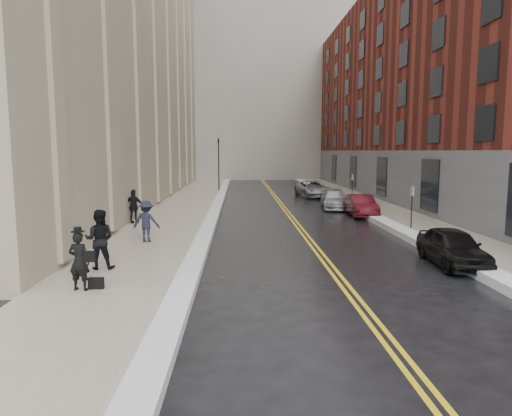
{
  "coord_description": "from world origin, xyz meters",
  "views": [
    {
      "loc": [
        -0.61,
        -14.06,
        3.98
      ],
      "look_at": [
        0.07,
        4.84,
        1.6
      ],
      "focal_mm": 32.0,
      "sensor_mm": 36.0,
      "label": 1
    }
  ],
  "objects": [
    {
      "name": "pedestrian_c",
      "position": [
        -6.2,
        10.06,
        1.05
      ],
      "size": [
        1.12,
        0.63,
        1.8
      ],
      "primitive_type": "imported",
      "rotation": [
        0.0,
        0.0,
        2.95
      ],
      "color": "black",
      "rests_on": "sidewalk_left"
    },
    {
      "name": "car_maroon",
      "position": [
        6.8,
        13.3,
        0.66
      ],
      "size": [
        1.5,
        4.01,
        1.31
      ],
      "primitive_type": "imported",
      "rotation": [
        0.0,
        0.0,
        -0.03
      ],
      "color": "#470C14",
      "rests_on": "ground"
    },
    {
      "name": "car_black",
      "position": [
        6.8,
        1.25,
        0.65
      ],
      "size": [
        1.75,
        3.91,
        1.31
      ],
      "primitive_type": "imported",
      "rotation": [
        0.0,
        0.0,
        -0.05
      ],
      "color": "black",
      "rests_on": "ground"
    },
    {
      "name": "pedestrian_main",
      "position": [
        -5.02,
        -1.67,
        0.97
      ],
      "size": [
        0.66,
        0.49,
        1.64
      ],
      "primitive_type": "imported",
      "rotation": [
        0.0,
        0.0,
        2.97
      ],
      "color": "black",
      "rests_on": "sidewalk_left"
    },
    {
      "name": "tower_far_left",
      "position": [
        -12.0,
        72.0,
        30.0
      ],
      "size": [
        22.0,
        18.0,
        60.0
      ],
      "primitive_type": "cube",
      "color": "slate",
      "rests_on": "ground"
    },
    {
      "name": "snow_ridge_right",
      "position": [
        7.15,
        16.0,
        0.15
      ],
      "size": [
        0.85,
        60.8,
        0.3
      ],
      "primitive_type": "cube",
      "color": "white",
      "rests_on": "ground"
    },
    {
      "name": "lane_stripe_b",
      "position": [
        2.62,
        16.0,
        0.0
      ],
      "size": [
        0.12,
        64.0,
        0.01
      ],
      "primitive_type": "cube",
      "color": "gold",
      "rests_on": "ground"
    },
    {
      "name": "pedestrian_b",
      "position": [
        -4.55,
        5.08,
        1.02
      ],
      "size": [
        1.18,
        0.75,
        1.75
      ],
      "primitive_type": "imported",
      "rotation": [
        0.0,
        0.0,
        3.05
      ],
      "color": "#1A1C2F",
      "rests_on": "sidewalk_left"
    },
    {
      "name": "ground",
      "position": [
        0.0,
        0.0,
        0.0
      ],
      "size": [
        160.0,
        160.0,
        0.0
      ],
      "primitive_type": "plane",
      "color": "black",
      "rests_on": "ground"
    },
    {
      "name": "tower_far_center",
      "position": [
        1.0,
        56.0,
        26.0
      ],
      "size": [
        28.0,
        16.0,
        52.0
      ],
      "primitive_type": "cube",
      "color": "gray",
      "rests_on": "ground"
    },
    {
      "name": "snow_ridge_left",
      "position": [
        -2.2,
        16.0,
        0.13
      ],
      "size": [
        0.7,
        60.8,
        0.26
      ],
      "primitive_type": "cube",
      "color": "white",
      "rests_on": "ground"
    },
    {
      "name": "building_right",
      "position": [
        17.5,
        23.0,
        9.0
      ],
      "size": [
        14.0,
        50.0,
        18.0
      ],
      "primitive_type": "cube",
      "color": "maroon",
      "rests_on": "ground"
    },
    {
      "name": "car_silver_far",
      "position": [
        5.77,
        25.0,
        0.7
      ],
      "size": [
        2.93,
        5.31,
        1.41
      ],
      "primitive_type": "imported",
      "rotation": [
        0.0,
        0.0,
        0.12
      ],
      "color": "#929499",
      "rests_on": "ground"
    },
    {
      "name": "lane_stripe_a",
      "position": [
        2.38,
        16.0,
        0.0
      ],
      "size": [
        0.12,
        64.0,
        0.01
      ],
      "primitive_type": "cube",
      "color": "gold",
      "rests_on": "ground"
    },
    {
      "name": "pedestrian_a",
      "position": [
        -5.17,
        0.66,
        1.13
      ],
      "size": [
        0.97,
        0.77,
        1.95
      ],
      "primitive_type": "imported",
      "rotation": [
        0.0,
        0.0,
        3.17
      ],
      "color": "black",
      "rests_on": "sidewalk_left"
    },
    {
      "name": "tower_far_right",
      "position": [
        14.0,
        66.0,
        22.0
      ],
      "size": [
        22.0,
        18.0,
        44.0
      ],
      "primitive_type": "cube",
      "color": "slate",
      "rests_on": "ground"
    },
    {
      "name": "sidewalk_right",
      "position": [
        9.0,
        16.0,
        0.07
      ],
      "size": [
        3.0,
        64.0,
        0.15
      ],
      "primitive_type": "cube",
      "color": "gray",
      "rests_on": "ground"
    },
    {
      "name": "parking_sign_near",
      "position": [
        7.9,
        8.0,
        1.36
      ],
      "size": [
        0.06,
        0.35,
        2.23
      ],
      "color": "black",
      "rests_on": "ground"
    },
    {
      "name": "sidewalk_left",
      "position": [
        -4.5,
        16.0,
        0.07
      ],
      "size": [
        4.0,
        64.0,
        0.15
      ],
      "primitive_type": "cube",
      "color": "gray",
      "rests_on": "ground"
    },
    {
      "name": "car_silver_near",
      "position": [
        5.99,
        17.04,
        0.64
      ],
      "size": [
        2.26,
        4.58,
        1.28
      ],
      "primitive_type": "imported",
      "rotation": [
        0.0,
        0.0,
        -0.11
      ],
      "color": "#9CA0A4",
      "rests_on": "ground"
    },
    {
      "name": "traffic_signal",
      "position": [
        -2.6,
        30.0,
        3.08
      ],
      "size": [
        0.18,
        0.15,
        5.2
      ],
      "color": "black",
      "rests_on": "ground"
    },
    {
      "name": "parking_sign_far",
      "position": [
        7.9,
        20.0,
        1.36
      ],
      "size": [
        0.06,
        0.35,
        2.23
      ],
      "color": "black",
      "rests_on": "ground"
    }
  ]
}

